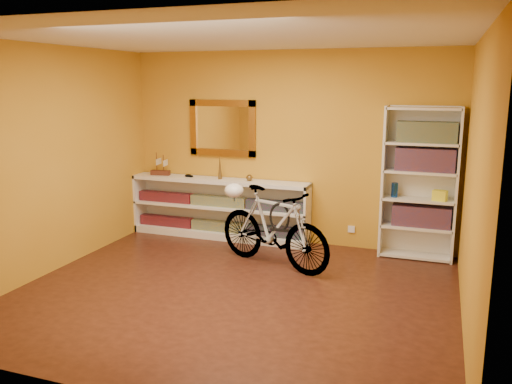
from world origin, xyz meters
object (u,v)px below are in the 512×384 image
(console_unit, at_px, (219,208))
(helmet, at_px, (234,190))
(bicycle, at_px, (273,227))
(bookcase, at_px, (419,184))

(console_unit, height_order, helmet, helmet)
(bicycle, relative_size, helmet, 6.77)
(bookcase, distance_m, helmet, 2.29)
(bookcase, xyz_separation_m, helmet, (-2.18, -0.69, -0.10))
(console_unit, bearing_deg, helmet, -53.29)
(console_unit, bearing_deg, bookcase, 0.53)
(console_unit, xyz_separation_m, helmet, (0.50, -0.67, 0.43))
(console_unit, relative_size, helmet, 10.70)
(bookcase, relative_size, helmet, 7.82)
(console_unit, distance_m, bookcase, 2.73)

